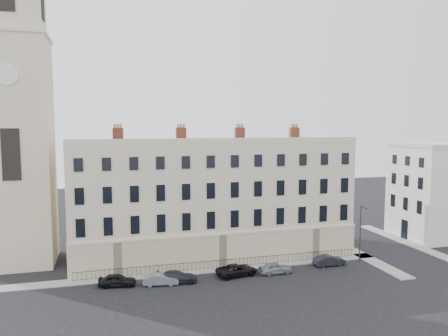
{
  "coord_description": "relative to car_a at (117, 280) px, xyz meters",
  "views": [
    {
      "loc": [
        -19.64,
        -44.37,
        17.52
      ],
      "look_at": [
        -4.75,
        10.0,
        11.78
      ],
      "focal_mm": 35.0,
      "sensor_mm": 36.0,
      "label": 1
    }
  ],
  "objects": [
    {
      "name": "streetlamp",
      "position": [
        30.17,
        0.7,
        3.33
      ],
      "size": [
        0.27,
        1.57,
        7.24
      ],
      "rotation": [
        0.0,
        0.0,
        0.08
      ],
      "color": "#343238",
      "rests_on": "ground"
    },
    {
      "name": "pavement_terrace",
      "position": [
        8.73,
        2.33,
        -0.62
      ],
      "size": [
        48.0,
        2.0,
        0.12
      ],
      "primitive_type": "cube",
      "color": "gray",
      "rests_on": "ground"
    },
    {
      "name": "church_tower",
      "position": [
        -11.27,
        11.32,
        17.98
      ],
      "size": [
        8.0,
        8.13,
        44.0
      ],
      "color": "beige",
      "rests_on": "ground"
    },
    {
      "name": "railings",
      "position": [
        12.73,
        2.73,
        -0.13
      ],
      "size": [
        35.0,
        0.04,
        0.96
      ],
      "color": "black",
      "rests_on": "ground"
    },
    {
      "name": "car_c",
      "position": [
        6.41,
        -0.62,
        -0.03
      ],
      "size": [
        4.69,
        2.38,
        1.31
      ],
      "primitive_type": "imported",
      "rotation": [
        0.0,
        0.0,
        1.45
      ],
      "color": "#20222A",
      "rests_on": "ground"
    },
    {
      "name": "car_a",
      "position": [
        0.0,
        0.0,
        0.0
      ],
      "size": [
        4.23,
        2.27,
        1.37
      ],
      "primitive_type": "imported",
      "rotation": [
        0.0,
        0.0,
        1.4
      ],
      "color": "black",
      "rests_on": "ground"
    },
    {
      "name": "car_e",
      "position": [
        18.0,
        -0.74,
        -0.02
      ],
      "size": [
        3.94,
        1.68,
        1.33
      ],
      "primitive_type": "imported",
      "rotation": [
        0.0,
        0.0,
        1.6
      ],
      "color": "gray",
      "rests_on": "ground"
    },
    {
      "name": "car_b",
      "position": [
        4.6,
        -0.8,
        -0.05
      ],
      "size": [
        3.98,
        1.85,
        1.26
      ],
      "primitive_type": "imported",
      "rotation": [
        0.0,
        0.0,
        1.43
      ],
      "color": "slate",
      "rests_on": "ground"
    },
    {
      "name": "car_d",
      "position": [
        13.45,
        -0.24,
        -0.01
      ],
      "size": [
        5.18,
        3.04,
        1.35
      ],
      "primitive_type": "imported",
      "rotation": [
        0.0,
        0.0,
        1.74
      ],
      "color": "black",
      "rests_on": "ground"
    },
    {
      "name": "adjacent_building",
      "position": [
        47.73,
        8.33,
        6.32
      ],
      "size": [
        10.0,
        10.0,
        14.0
      ],
      "primitive_type": "cube",
      "color": "silver",
      "rests_on": "ground"
    },
    {
      "name": "pavement_adjacent",
      "position": [
        41.73,
        7.33,
        -0.62
      ],
      "size": [
        2.0,
        20.0,
        0.12
      ],
      "primitive_type": "cube",
      "color": "gray",
      "rests_on": "ground"
    },
    {
      "name": "ground",
      "position": [
        18.73,
        -2.67,
        -0.68
      ],
      "size": [
        160.0,
        160.0,
        0.0
      ],
      "primitive_type": "plane",
      "color": "black",
      "rests_on": "ground"
    },
    {
      "name": "pavement_east_return",
      "position": [
        31.73,
        5.33,
        -0.62
      ],
      "size": [
        2.0,
        24.0,
        0.12
      ],
      "primitive_type": "cube",
      "color": "gray",
      "rests_on": "ground"
    },
    {
      "name": "car_f",
      "position": [
        25.54,
        0.19,
        -0.03
      ],
      "size": [
        3.99,
        1.4,
        1.31
      ],
      "primitive_type": "imported",
      "rotation": [
        0.0,
        0.0,
        1.57
      ],
      "color": "black",
      "rests_on": "ground"
    },
    {
      "name": "terrace",
      "position": [
        12.76,
        9.29,
        6.81
      ],
      "size": [
        36.22,
        12.22,
        17.0
      ],
      "color": "beige",
      "rests_on": "ground"
    }
  ]
}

